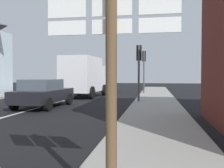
{
  "coord_description": "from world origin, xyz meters",
  "views": [
    {
      "loc": [
        5.94,
        -4.0,
        1.68
      ],
      "look_at": [
        3.8,
        8.52,
        1.24
      ],
      "focal_mm": 40.38,
      "sensor_mm": 36.0,
      "label": 1
    }
  ],
  "objects": [
    {
      "name": "sedan_far",
      "position": [
        0.18,
        8.35,
        0.76
      ],
      "size": [
        2.07,
        4.25,
        1.47
      ],
      "color": "black",
      "rests_on": "ground"
    },
    {
      "name": "sidewalk_right",
      "position": [
        6.0,
        8.0,
        0.07
      ],
      "size": [
        2.59,
        44.0,
        0.14
      ],
      "primitive_type": "cube",
      "color": "gray",
      "rests_on": "ground"
    },
    {
      "name": "delivery_truck",
      "position": [
        0.55,
        14.68,
        1.65
      ],
      "size": [
        2.75,
        5.13,
        3.05
      ],
      "color": "silver",
      "rests_on": "ground"
    },
    {
      "name": "route_sign_post",
      "position": [
        5.41,
        -0.95,
        2.0
      ],
      "size": [
        1.66,
        0.14,
        3.2
      ],
      "color": "brown",
      "rests_on": "ground"
    },
    {
      "name": "traffic_light_far_right",
      "position": [
        5.0,
        17.94,
        2.8
      ],
      "size": [
        0.3,
        0.49,
        3.78
      ],
      "color": "#47474C",
      "rests_on": "ground"
    },
    {
      "name": "ground_plane",
      "position": [
        0.0,
        10.0,
        0.0
      ],
      "size": [
        80.0,
        80.0,
        0.0
      ],
      "primitive_type": "plane",
      "color": "black"
    },
    {
      "name": "lane_centre_stripe",
      "position": [
        0.0,
        6.0,
        0.01
      ],
      "size": [
        0.16,
        12.0,
        0.01
      ],
      "primitive_type": "cube",
      "color": "silver",
      "rests_on": "ground"
    },
    {
      "name": "traffic_light_near_right",
      "position": [
        5.0,
        10.99,
        2.56
      ],
      "size": [
        0.3,
        0.49,
        3.46
      ],
      "color": "#47474C",
      "rests_on": "ground"
    }
  ]
}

